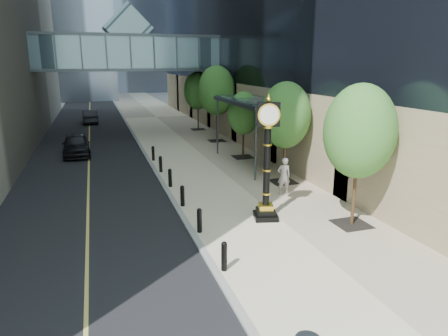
{
  "coord_description": "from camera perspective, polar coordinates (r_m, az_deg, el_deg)",
  "views": [
    {
      "loc": [
        -6.34,
        -10.24,
        6.66
      ],
      "look_at": [
        -1.25,
        5.5,
        2.28
      ],
      "focal_mm": 32.0,
      "sensor_mm": 36.0,
      "label": 1
    }
  ],
  "objects": [
    {
      "name": "ground",
      "position": [
        13.76,
        12.49,
        -14.5
      ],
      "size": [
        320.0,
        320.0,
        0.0
      ],
      "primitive_type": "plane",
      "color": "gray",
      "rests_on": "ground"
    },
    {
      "name": "road",
      "position": [
        50.68,
        -18.65,
        6.51
      ],
      "size": [
        8.0,
        180.0,
        0.02
      ],
      "primitive_type": "cube",
      "color": "black",
      "rests_on": "ground"
    },
    {
      "name": "sidewalk",
      "position": [
        51.2,
        -9.62,
        7.17
      ],
      "size": [
        8.0,
        180.0,
        0.06
      ],
      "primitive_type": "cube",
      "color": "beige",
      "rests_on": "ground"
    },
    {
      "name": "curb",
      "position": [
        50.78,
        -14.12,
        6.88
      ],
      "size": [
        0.25,
        180.0,
        0.07
      ],
      "primitive_type": "cube",
      "color": "gray",
      "rests_on": "ground"
    },
    {
      "name": "skywalk",
      "position": [
        38.4,
        -13.48,
        16.0
      ],
      "size": [
        17.0,
        4.2,
        5.8
      ],
      "color": "slate",
      "rests_on": "ground"
    },
    {
      "name": "entrance_canopy",
      "position": [
        26.27,
        4.15,
        9.39
      ],
      "size": [
        3.0,
        8.0,
        4.38
      ],
      "color": "#383F44",
      "rests_on": "ground"
    },
    {
      "name": "bollard_row",
      "position": [
        20.52,
        -6.9,
        -2.72
      ],
      "size": [
        0.2,
        16.2,
        0.9
      ],
      "color": "black",
      "rests_on": "sidewalk"
    },
    {
      "name": "street_trees",
      "position": [
        28.6,
        2.51,
        9.44
      ],
      "size": [
        3.12,
        28.83,
        6.4
      ],
      "color": "black",
      "rests_on": "sidewalk"
    },
    {
      "name": "street_clock",
      "position": [
        16.96,
        6.13,
        -0.01
      ],
      "size": [
        1.2,
        1.2,
        5.26
      ],
      "rotation": [
        0.0,
        0.0,
        -0.25
      ],
      "color": "black",
      "rests_on": "sidewalk"
    },
    {
      "name": "pedestrian",
      "position": [
        20.74,
        8.54,
        -1.11
      ],
      "size": [
        0.76,
        0.55,
        1.93
      ],
      "primitive_type": "imported",
      "rotation": [
        0.0,
        0.0,
        3.01
      ],
      "color": "#A8A19A",
      "rests_on": "sidewalk"
    },
    {
      "name": "car_near",
      "position": [
        31.37,
        -20.36,
        3.16
      ],
      "size": [
        2.03,
        4.74,
        1.59
      ],
      "primitive_type": "imported",
      "rotation": [
        0.0,
        0.0,
        0.03
      ],
      "color": "black",
      "rests_on": "road"
    },
    {
      "name": "car_far",
      "position": [
        47.95,
        -18.62,
        7.0
      ],
      "size": [
        1.79,
        4.61,
        1.5
      ],
      "primitive_type": "imported",
      "rotation": [
        0.0,
        0.0,
        3.19
      ],
      "color": "black",
      "rests_on": "road"
    }
  ]
}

